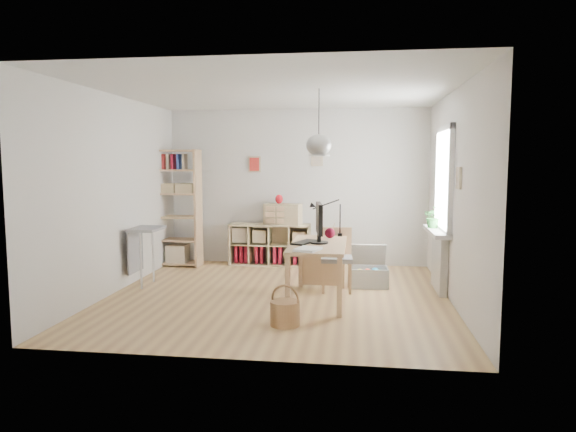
# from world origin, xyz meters

# --- Properties ---
(ground) EXTENTS (4.50, 4.50, 0.00)m
(ground) POSITION_xyz_m (0.00, 0.00, 0.00)
(ground) COLOR tan
(ground) RESTS_ON ground
(room_shell) EXTENTS (4.50, 4.50, 4.50)m
(room_shell) POSITION_xyz_m (0.55, -0.15, 2.00)
(room_shell) COLOR white
(room_shell) RESTS_ON ground
(window_unit) EXTENTS (0.07, 1.16, 1.46)m
(window_unit) POSITION_xyz_m (2.23, 0.60, 1.55)
(window_unit) COLOR white
(window_unit) RESTS_ON ground
(radiator) EXTENTS (0.10, 0.80, 0.80)m
(radiator) POSITION_xyz_m (2.19, 0.60, 0.40)
(radiator) COLOR silver
(radiator) RESTS_ON ground
(windowsill) EXTENTS (0.22, 1.20, 0.06)m
(windowsill) POSITION_xyz_m (2.14, 0.60, 0.83)
(windowsill) COLOR white
(windowsill) RESTS_ON radiator
(desk) EXTENTS (0.70, 1.50, 0.75)m
(desk) POSITION_xyz_m (0.55, -0.15, 0.66)
(desk) COLOR tan
(desk) RESTS_ON ground
(cube_shelf) EXTENTS (1.40, 0.38, 0.72)m
(cube_shelf) POSITION_xyz_m (-0.47, 2.08, 0.30)
(cube_shelf) COLOR tan
(cube_shelf) RESTS_ON ground
(tall_bookshelf) EXTENTS (0.80, 0.38, 2.00)m
(tall_bookshelf) POSITION_xyz_m (-2.04, 1.80, 1.09)
(tall_bookshelf) COLOR tan
(tall_bookshelf) RESTS_ON ground
(side_table) EXTENTS (0.40, 0.55, 0.85)m
(side_table) POSITION_xyz_m (-2.04, 0.35, 0.67)
(side_table) COLOR gray
(side_table) RESTS_ON ground
(chair) EXTENTS (0.45, 0.45, 0.87)m
(chair) POSITION_xyz_m (0.77, 0.45, 0.50)
(chair) COLOR gray
(chair) RESTS_ON ground
(wicker_basket) EXTENTS (0.33, 0.33, 0.46)m
(wicker_basket) POSITION_xyz_m (0.27, -1.21, 0.15)
(wicker_basket) COLOR #9C7246
(wicker_basket) RESTS_ON ground
(storage_chest) EXTENTS (0.57, 0.64, 0.58)m
(storage_chest) POSITION_xyz_m (1.22, 0.75, 0.19)
(storage_chest) COLOR #B7B7B2
(storage_chest) RESTS_ON ground
(monitor) EXTENTS (0.24, 0.59, 0.52)m
(monitor) POSITION_xyz_m (0.56, -0.15, 1.04)
(monitor) COLOR black
(monitor) RESTS_ON desk
(keyboard) EXTENTS (0.33, 0.48, 0.02)m
(keyboard) POSITION_xyz_m (0.38, -0.16, 0.76)
(keyboard) COLOR black
(keyboard) RESTS_ON desk
(task_lamp) EXTENTS (0.45, 0.17, 0.48)m
(task_lamp) POSITION_xyz_m (0.59, 0.46, 1.08)
(task_lamp) COLOR black
(task_lamp) RESTS_ON desk
(yarn_ball) EXTENTS (0.14, 0.14, 0.14)m
(yarn_ball) POSITION_xyz_m (0.68, 0.32, 0.82)
(yarn_ball) COLOR #540B1E
(yarn_ball) RESTS_ON desk
(paper_tray) EXTENTS (0.34, 0.38, 0.03)m
(paper_tray) POSITION_xyz_m (0.47, -0.70, 0.77)
(paper_tray) COLOR white
(paper_tray) RESTS_ON desk
(drawer_chest) EXTENTS (0.66, 0.38, 0.36)m
(drawer_chest) POSITION_xyz_m (-0.22, 2.04, 0.90)
(drawer_chest) COLOR tan
(drawer_chest) RESTS_ON cube_shelf
(red_vase) EXTENTS (0.13, 0.13, 0.16)m
(red_vase) POSITION_xyz_m (-0.29, 2.04, 1.16)
(red_vase) COLOR #A00D16
(red_vase) RESTS_ON drawer_chest
(potted_plant) EXTENTS (0.28, 0.25, 0.31)m
(potted_plant) POSITION_xyz_m (2.12, 0.78, 1.02)
(potted_plant) COLOR #296F2C
(potted_plant) RESTS_ON windowsill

